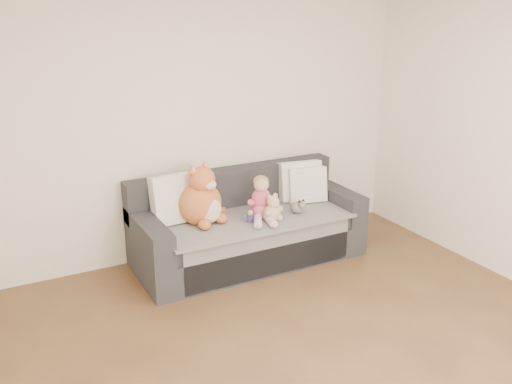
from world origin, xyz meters
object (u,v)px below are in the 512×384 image
sofa (247,229)px  plush_cat (202,200)px  toddler (262,201)px  sippy_cup (250,216)px  teddy_bear (273,210)px

sofa → plush_cat: bearing=-178.0°
toddler → sippy_cup: bearing=-148.4°
sofa → sippy_cup: (-0.08, -0.21, 0.22)m
plush_cat → teddy_bear: (0.60, -0.27, -0.12)m
plush_cat → sippy_cup: 0.47m
toddler → sippy_cup: 0.19m
sofa → plush_cat: (-0.47, -0.02, 0.39)m
teddy_bear → sofa: bearing=98.1°
sofa → toddler: (0.06, -0.18, 0.34)m
toddler → teddy_bear: (0.07, -0.10, -0.07)m
sofa → plush_cat: plush_cat is taller
sofa → toddler: bearing=-70.7°
sofa → teddy_bear: 0.41m
sofa → sippy_cup: size_ratio=20.10×
sofa → toddler: 0.39m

